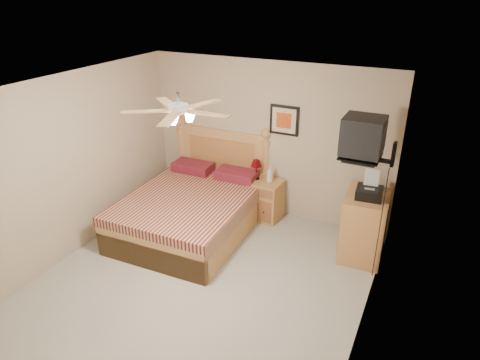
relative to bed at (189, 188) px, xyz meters
The scene contains 17 objects.
floor 1.55m from the bed, 54.77° to the right, with size 4.50×4.50×0.00m, color #99968B.
ceiling 2.24m from the bed, 54.77° to the right, with size 4.00×4.50×0.04m, color white.
wall_back 1.47m from the bed, 55.01° to the left, with size 4.00×0.04×2.50m, color tan.
wall_front 3.50m from the bed, 76.79° to the right, with size 4.00×0.04×2.50m, color tan.
wall_left 1.73m from the bed, 137.19° to the right, with size 0.04×4.50×2.50m, color tan.
wall_right 3.05m from the bed, 21.87° to the right, with size 0.04×4.50×2.50m, color tan.
bed is the anchor object (origin of this frame).
nightstand 1.28m from the bed, 46.68° to the left, with size 0.60×0.45×0.65m, color #B5773C.
table_lamp 1.15m from the bed, 52.41° to the left, with size 0.18×0.18×0.33m, color #5C0309, non-canonical shape.
lotion_bottle 1.31m from the bed, 44.20° to the left, with size 0.10×0.10×0.27m, color silver.
framed_picture 1.78m from the bed, 46.29° to the left, with size 0.46×0.04×0.46m, color black.
dresser 2.58m from the bed, 11.43° to the left, with size 0.56×0.80×0.95m, color #B67D43.
fax_machine 2.60m from the bed, ahead, with size 0.34×0.36×0.36m, color black, non-canonical shape.
magazine_lower 2.65m from the bed, 18.44° to the left, with size 0.22×0.30×0.03m, color beige.
magazine_upper 2.69m from the bed, 17.98° to the left, with size 0.19×0.26×0.02m, color gray.
wall_tv 2.77m from the bed, ahead, with size 0.56×0.46×0.58m, color black, non-canonical shape.
ceiling_fan 2.24m from the bed, 59.07° to the right, with size 1.14×1.14×0.28m, color white, non-canonical shape.
Camera 1 is at (2.39, -3.73, 3.54)m, focal length 32.00 mm.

